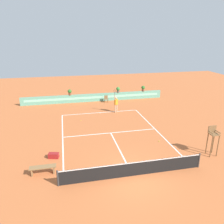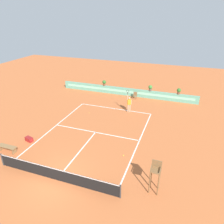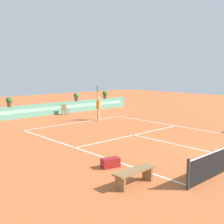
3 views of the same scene
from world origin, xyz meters
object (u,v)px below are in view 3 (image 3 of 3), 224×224
(ball_kid_chair, at_px, (65,109))
(potted_plant_right, at_px, (76,96))
(bench_courtside, at_px, (135,174))
(potted_plant_left, at_px, (9,101))
(gear_bag, at_px, (110,163))
(tennis_player, at_px, (99,106))
(tennis_ball_near_baseline, at_px, (203,132))
(tennis_ball_mid_court, at_px, (66,131))
(potted_plant_far_right, at_px, (105,94))

(ball_kid_chair, xyz_separation_m, potted_plant_right, (1.73, 0.73, 0.93))
(ball_kid_chair, relative_size, bench_courtside, 0.53)
(ball_kid_chair, xyz_separation_m, bench_courtside, (-6.72, -14.26, -0.10))
(potted_plant_left, bearing_deg, gear_bag, -97.29)
(bench_courtside, distance_m, tennis_player, 12.41)
(tennis_player, xyz_separation_m, tennis_ball_near_baseline, (1.72, -7.65, -1.02))
(ball_kid_chair, relative_size, tennis_player, 0.33)
(bench_courtside, xyz_separation_m, tennis_ball_mid_court, (3.03, 8.53, -0.34))
(tennis_ball_near_baseline, xyz_separation_m, potted_plant_far_right, (3.11, 12.45, 1.38))
(ball_kid_chair, distance_m, tennis_player, 4.12)
(tennis_player, bearing_deg, potted_plant_far_right, 44.79)
(ball_kid_chair, distance_m, bench_courtside, 15.76)
(ball_kid_chair, height_order, potted_plant_left, potted_plant_left)
(tennis_player, height_order, tennis_ball_mid_court, tennis_player)
(tennis_ball_near_baseline, distance_m, potted_plant_right, 12.53)
(gear_bag, distance_m, potted_plant_far_right, 17.42)
(ball_kid_chair, bearing_deg, tennis_ball_mid_court, -122.75)
(tennis_player, distance_m, potted_plant_left, 6.77)
(potted_plant_left, distance_m, potted_plant_far_right, 9.60)
(potted_plant_left, distance_m, potted_plant_right, 6.18)
(tennis_ball_mid_court, bearing_deg, gear_bag, -109.99)
(bench_courtside, relative_size, potted_plant_left, 2.21)
(tennis_ball_near_baseline, bearing_deg, ball_kid_chair, 99.86)
(potted_plant_left, bearing_deg, potted_plant_far_right, 0.00)
(tennis_ball_mid_court, relative_size, potted_plant_right, 0.09)
(tennis_ball_mid_court, height_order, potted_plant_far_right, potted_plant_far_right)
(tennis_ball_near_baseline, bearing_deg, potted_plant_left, 117.52)
(tennis_ball_mid_court, bearing_deg, bench_courtside, -109.55)
(gear_bag, bearing_deg, tennis_player, 52.47)
(gear_bag, bearing_deg, tennis_ball_near_baseline, 5.27)
(bench_courtside, relative_size, tennis_player, 0.62)
(bench_courtside, height_order, potted_plant_left, potted_plant_left)
(tennis_ball_mid_court, bearing_deg, ball_kid_chair, 57.25)
(gear_bag, distance_m, tennis_ball_near_baseline, 8.21)
(ball_kid_chair, xyz_separation_m, tennis_player, (0.32, -4.06, 0.57))
(ball_kid_chair, xyz_separation_m, potted_plant_far_right, (5.15, 0.73, 0.93))
(tennis_ball_near_baseline, xyz_separation_m, tennis_ball_mid_court, (-5.72, 5.98, 0.00))
(tennis_player, relative_size, tennis_ball_near_baseline, 38.01)
(potted_plant_right, bearing_deg, gear_bag, -120.80)
(tennis_player, bearing_deg, gear_bag, -127.53)
(ball_kid_chair, relative_size, tennis_ball_near_baseline, 12.50)
(bench_courtside, bearing_deg, tennis_player, 55.40)
(tennis_player, xyz_separation_m, tennis_ball_mid_court, (-4.01, -1.67, -1.02))
(potted_plant_right, bearing_deg, potted_plant_far_right, 0.00)
(gear_bag, xyz_separation_m, potted_plant_left, (1.69, 13.20, 1.23))
(ball_kid_chair, height_order, tennis_ball_mid_court, ball_kid_chair)
(tennis_ball_near_baseline, relative_size, potted_plant_left, 0.09)
(bench_courtside, xyz_separation_m, potted_plant_left, (2.27, 14.99, 1.04))
(bench_courtside, relative_size, potted_plant_far_right, 2.21)
(tennis_ball_mid_court, xyz_separation_m, potted_plant_left, (-0.76, 6.47, 1.38))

